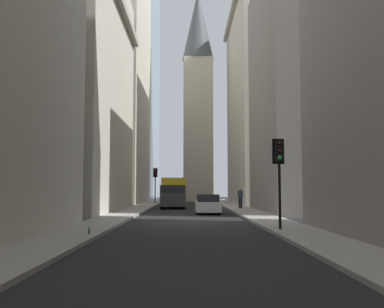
# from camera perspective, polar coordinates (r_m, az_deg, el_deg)

# --- Properties ---
(ground_plane) EXTENTS (135.00, 135.00, 0.00)m
(ground_plane) POSITION_cam_1_polar(r_m,az_deg,el_deg) (23.66, -0.42, -9.09)
(ground_plane) COLOR black
(sidewalk_right) EXTENTS (90.00, 2.20, 0.14)m
(sidewalk_right) POSITION_cam_1_polar(r_m,az_deg,el_deg) (24.08, -11.32, -8.76)
(sidewalk_right) COLOR gray
(sidewalk_right) RESTS_ON ground_plane
(sidewalk_left) EXTENTS (90.00, 2.20, 0.14)m
(sidewalk_left) POSITION_cam_1_polar(r_m,az_deg,el_deg) (24.09, 10.48, -8.77)
(sidewalk_left) COLOR gray
(sidewalk_left) RESTS_ON ground_plane
(building_left_far) EXTENTS (19.17, 10.50, 25.71)m
(building_left_far) POSITION_cam_1_polar(r_m,az_deg,el_deg) (54.28, 10.90, 7.22)
(building_left_far) COLOR beige
(building_left_far) RESTS_ON ground_plane
(building_left_midfar) EXTENTS (12.35, 10.00, 19.04)m
(building_left_midfar) POSITION_cam_1_polar(r_m,az_deg,el_deg) (35.78, 16.98, 7.99)
(building_left_midfar) COLOR gray
(building_left_midfar) RESTS_ON ground_plane
(building_right_far) EXTENTS (17.15, 10.00, 31.45)m
(building_right_far) POSITION_cam_1_polar(r_m,az_deg,el_deg) (56.11, -11.50, 9.84)
(building_right_far) COLOR beige
(building_right_far) RESTS_ON ground_plane
(building_right_midfar) EXTENTS (17.71, 10.50, 19.82)m
(building_right_midfar) POSITION_cam_1_polar(r_m,az_deg,el_deg) (36.33, -17.57, 8.46)
(building_right_midfar) COLOR beige
(building_right_midfar) RESTS_ON ground_plane
(church_spire) EXTENTS (4.52, 4.52, 30.57)m
(church_spire) POSITION_cam_1_polar(r_m,az_deg,el_deg) (62.20, 0.80, 8.54)
(church_spire) COLOR beige
(church_spire) RESTS_ON ground_plane
(delivery_truck) EXTENTS (6.46, 2.25, 2.84)m
(delivery_truck) POSITION_cam_1_polar(r_m,az_deg,el_deg) (40.94, -2.41, -5.12)
(delivery_truck) COLOR yellow
(delivery_truck) RESTS_ON ground_plane
(sedan_white) EXTENTS (4.30, 1.78, 1.42)m
(sedan_white) POSITION_cam_1_polar(r_m,az_deg,el_deg) (31.95, 2.10, -6.71)
(sedan_white) COLOR silver
(sedan_white) RESTS_ON ground_plane
(traffic_light_foreground) EXTENTS (0.43, 0.52, 3.87)m
(traffic_light_foreground) POSITION_cam_1_polar(r_m,az_deg,el_deg) (18.73, 11.49, -1.07)
(traffic_light_foreground) COLOR black
(traffic_light_foreground) RESTS_ON sidewalk_left
(traffic_light_midblock) EXTENTS (0.43, 0.52, 4.12)m
(traffic_light_midblock) POSITION_cam_1_polar(r_m,az_deg,el_deg) (51.29, -4.90, -3.08)
(traffic_light_midblock) COLOR black
(traffic_light_midblock) RESTS_ON sidewalk_right
(pedestrian) EXTENTS (0.26, 0.44, 1.79)m
(pedestrian) POSITION_cam_1_polar(r_m,az_deg,el_deg) (37.49, 6.43, -5.67)
(pedestrian) COLOR black
(pedestrian) RESTS_ON sidewalk_left
(discarded_bottle) EXTENTS (0.07, 0.07, 0.27)m
(discarded_bottle) POSITION_cam_1_polar(r_m,az_deg,el_deg) (16.96, -13.50, -9.92)
(discarded_bottle) COLOR #236033
(discarded_bottle) RESTS_ON sidewalk_right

